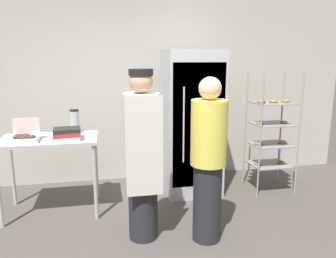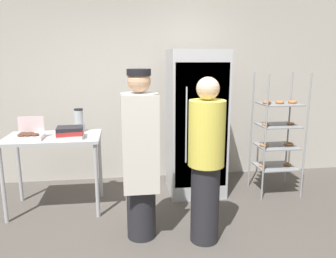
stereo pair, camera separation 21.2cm
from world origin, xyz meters
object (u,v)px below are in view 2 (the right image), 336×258
object	(u,v)px
binder_stack	(70,132)
donut_box	(29,135)
blender_pitcher	(79,121)
person_customer	(206,161)
person_baker	(140,154)
baking_rack	(277,134)
refrigerator	(196,123)

from	to	relation	value
binder_stack	donut_box	bearing A→B (deg)	-179.85
binder_stack	blender_pitcher	bearing A→B (deg)	79.75
blender_pitcher	binder_stack	bearing A→B (deg)	-100.25
donut_box	person_customer	world-z (taller)	person_customer
person_baker	baking_rack	bearing A→B (deg)	25.93
person_baker	binder_stack	bearing A→B (deg)	139.49
refrigerator	blender_pitcher	world-z (taller)	refrigerator
baking_rack	binder_stack	bearing A→B (deg)	-174.44
baking_rack	donut_box	distance (m)	3.09
blender_pitcher	person_baker	xyz separation A→B (m)	(0.70, -0.99, -0.15)
refrigerator	binder_stack	bearing A→B (deg)	-164.45
person_baker	person_customer	world-z (taller)	person_baker
blender_pitcher	person_customer	distance (m)	1.76
binder_stack	person_baker	xyz separation A→B (m)	(0.76, -0.65, -0.09)
refrigerator	person_customer	distance (m)	1.26
blender_pitcher	person_baker	size ratio (longest dim) A/B	0.17
baking_rack	person_baker	distance (m)	2.08
donut_box	blender_pitcher	xyz separation A→B (m)	(0.51, 0.34, 0.08)
baking_rack	binder_stack	xyz separation A→B (m)	(-2.63, -0.26, 0.16)
binder_stack	person_customer	xyz separation A→B (m)	(1.39, -0.81, -0.14)
binder_stack	person_customer	size ratio (longest dim) A/B	0.19
refrigerator	donut_box	world-z (taller)	refrigerator
donut_box	binder_stack	xyz separation A→B (m)	(0.44, 0.00, 0.02)
refrigerator	person_baker	bearing A→B (deg)	-126.29
blender_pitcher	person_customer	bearing A→B (deg)	-40.92
blender_pitcher	baking_rack	bearing A→B (deg)	-1.84
baking_rack	refrigerator	bearing A→B (deg)	170.55
donut_box	person_baker	xyz separation A→B (m)	(1.21, -0.65, -0.07)
baking_rack	donut_box	world-z (taller)	baking_rack
refrigerator	baking_rack	bearing A→B (deg)	-9.45
person_baker	person_customer	bearing A→B (deg)	-14.19
blender_pitcher	person_baker	distance (m)	1.22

